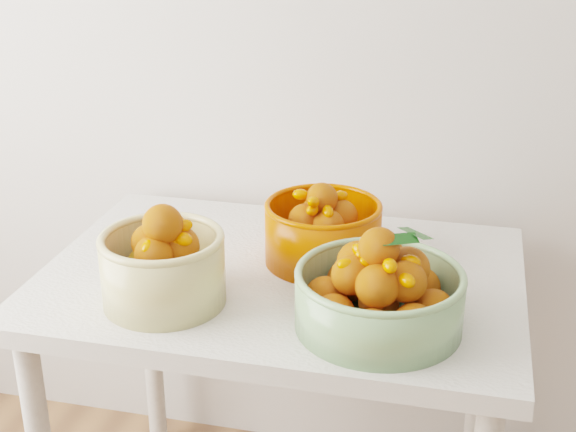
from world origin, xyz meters
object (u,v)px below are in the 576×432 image
table (281,311)px  bowl_green (379,293)px  bowl_cream (163,265)px  bowl_orange (323,231)px

table → bowl_green: bearing=-37.7°
bowl_cream → bowl_orange: bearing=43.2°
bowl_green → table: bearing=142.3°
bowl_green → bowl_orange: size_ratio=1.20×
table → bowl_cream: 0.31m
table → bowl_cream: size_ratio=3.88×
bowl_green → bowl_orange: bowl_green is taller
bowl_cream → bowl_green: size_ratio=0.65×
bowl_green → bowl_cream: bearing=-179.7°
bowl_cream → bowl_orange: 0.36m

